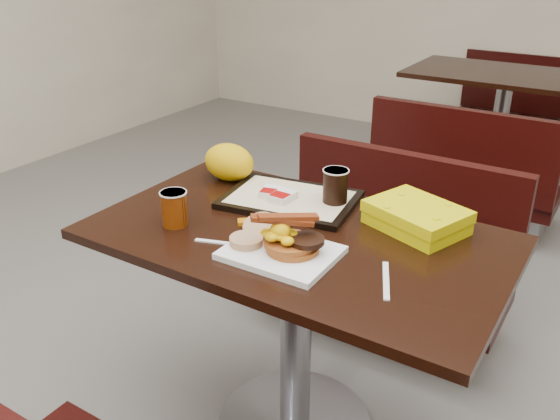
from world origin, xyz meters
The scene contains 23 objects.
table_near centered at (0.00, 0.00, 0.38)m, with size 1.20×0.70×0.75m, color black, non-canonical shape.
bench_near_n centered at (0.00, 0.70, 0.36)m, with size 1.00×0.46×0.72m, color black, non-canonical shape.
table_far centered at (0.00, 2.60, 0.38)m, with size 1.20×0.70×0.75m, color black, non-canonical shape.
bench_far_s centered at (0.00, 1.90, 0.36)m, with size 1.00×0.46×0.72m, color black, non-canonical shape.
bench_far_n centered at (0.00, 3.30, 0.36)m, with size 1.00×0.46×0.72m, color black, non-canonical shape.
platter centered at (0.03, -0.14, 0.76)m, with size 0.29×0.23×0.02m, color white.
pancake_stack centered at (0.06, -0.12, 0.78)m, with size 0.14×0.14×0.03m, color #9B4819.
sausage_patty centered at (0.10, -0.11, 0.80)m, with size 0.09×0.09×0.01m, color black.
scrambled_eggs centered at (0.03, -0.14, 0.82)m, with size 0.10×0.08×0.05m, color #EEA104.
bacon_strips centered at (0.03, -0.13, 0.86)m, with size 0.17×0.07×0.01m, color #420904, non-canonical shape.
muffin_bottom centered at (-0.07, -0.16, 0.78)m, with size 0.09×0.09×0.02m, color tan.
muffin_top centered at (-0.07, -0.09, 0.79)m, with size 0.10×0.10×0.02m, color tan.
coffee_cup_near centered at (-0.34, -0.15, 0.80)m, with size 0.08×0.08×0.11m, color #933A05.
fork centered at (-0.17, -0.18, 0.75)m, with size 0.14×0.03×0.00m, color white, non-canonical shape.
knife centered at (0.32, -0.11, 0.75)m, with size 0.18×0.01×0.00m, color white.
condiment_syrup centered at (-0.16, -0.03, 0.76)m, with size 0.05×0.03×0.01m, color #B16107.
condiment_ketchup centered at (0.00, 0.11, 0.76)m, with size 0.04×0.03×0.01m, color #8C0504.
tray centered at (-0.13, 0.18, 0.76)m, with size 0.41×0.29×0.02m, color black.
hashbrown_sleeve_left centered at (-0.19, 0.15, 0.78)m, with size 0.06×0.08×0.02m, color silver.
hashbrown_sleeve_right centered at (-0.14, 0.14, 0.78)m, with size 0.06×0.08×0.02m, color silver.
coffee_cup_far centered at (0.01, 0.22, 0.82)m, with size 0.08×0.08×0.11m, color black.
clamshell centered at (0.28, 0.21, 0.79)m, with size 0.27×0.20×0.07m, color #CCBF03.
paper_bag centered at (-0.41, 0.23, 0.81)m, with size 0.19×0.14×0.13m, color #DA9707.
Camera 1 is at (0.77, -1.32, 1.53)m, focal length 38.01 mm.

